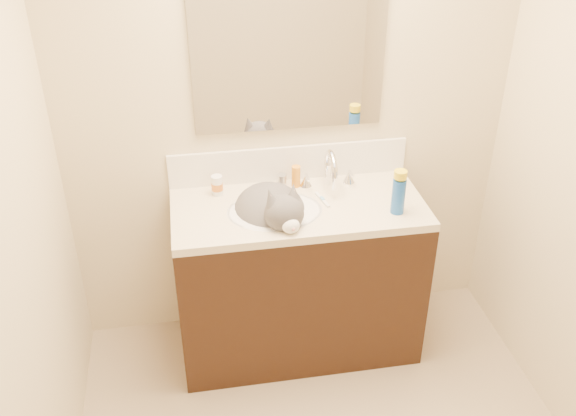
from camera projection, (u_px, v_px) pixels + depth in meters
name	position (u px, v px, depth m)	size (l,w,h in m)	color
room_shell	(362.00, 191.00, 1.88)	(2.24, 2.54, 2.52)	beige
vanity_cabinet	(298.00, 281.00, 3.26)	(1.20, 0.55, 0.82)	black
counter_slab	(299.00, 209.00, 3.04)	(1.20, 0.55, 0.04)	beige
basin	(275.00, 223.00, 3.02)	(0.45, 0.36, 0.14)	white
faucet	(330.00, 173.00, 3.13)	(0.28, 0.20, 0.21)	silver
cat	(273.00, 212.00, 3.00)	(0.45, 0.51, 0.35)	#494749
backsplash	(289.00, 163.00, 3.21)	(1.20, 0.02, 0.18)	white
mirror	(289.00, 47.00, 2.90)	(0.90, 0.02, 0.80)	white
pill_bottle	(217.00, 185.00, 3.09)	(0.05, 0.05, 0.10)	white
pill_label	(217.00, 186.00, 3.10)	(0.06, 0.06, 0.04)	orange
silver_jar	(282.00, 180.00, 3.19)	(0.05, 0.05, 0.05)	#B7B7BC
amber_bottle	(296.00, 176.00, 3.16)	(0.04, 0.04, 0.11)	orange
toothbrush	(322.00, 200.00, 3.06)	(0.02, 0.14, 0.01)	white
toothbrush_head	(322.00, 199.00, 3.06)	(0.02, 0.03, 0.02)	#6AADE2
spray_can	(398.00, 196.00, 2.93)	(0.06, 0.06, 0.17)	#1950B2
spray_cap	(401.00, 174.00, 2.87)	(0.06, 0.06, 0.04)	gold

